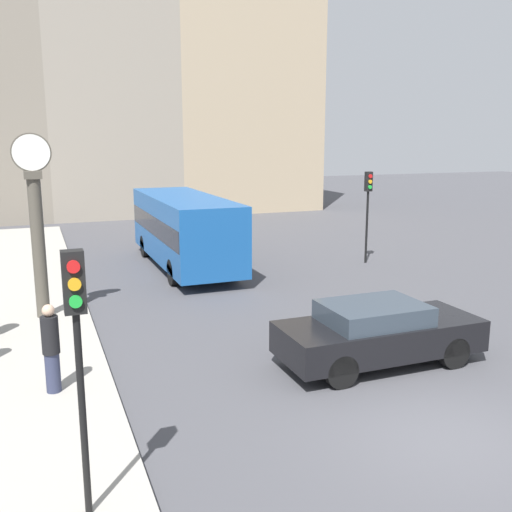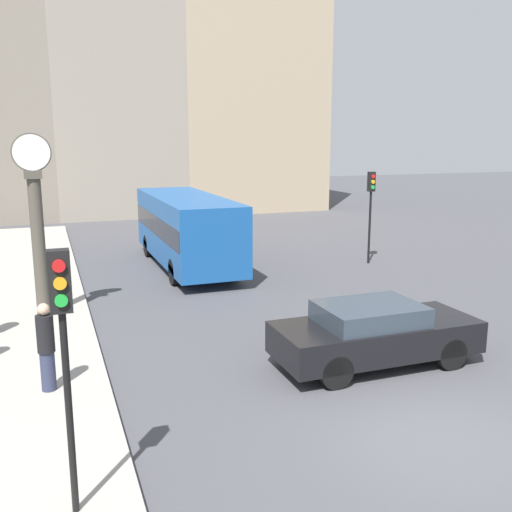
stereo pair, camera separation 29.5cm
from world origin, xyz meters
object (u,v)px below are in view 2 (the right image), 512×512
object	(u,v)px
traffic_light_far	(371,198)
pedestrian_black_jacket	(46,347)
sedan_car	(374,333)
bus_distant	(186,227)
traffic_light_near	(63,328)
street_clock	(37,229)

from	to	relation	value
traffic_light_far	pedestrian_black_jacket	world-z (taller)	traffic_light_far
traffic_light_far	sedan_car	bearing A→B (deg)	-120.75
pedestrian_black_jacket	bus_distant	bearing A→B (deg)	62.95
traffic_light_near	street_clock	distance (m)	9.02
bus_distant	pedestrian_black_jacket	bearing A→B (deg)	-117.05
sedan_car	traffic_light_far	distance (m)	10.71
sedan_car	traffic_light_far	xyz separation A→B (m)	(5.39, 9.06, 1.86)
sedan_car	traffic_light_near	size ratio (longest dim) A/B	1.30
traffic_light_near	traffic_light_far	size ratio (longest dim) A/B	0.96
sedan_car	street_clock	xyz separation A→B (m)	(-6.74, 5.84, 1.80)
street_clock	bus_distant	bearing A→B (deg)	44.09
street_clock	pedestrian_black_jacket	world-z (taller)	street_clock
traffic_light_near	traffic_light_far	xyz separation A→B (m)	(11.80, 12.24, -0.03)
traffic_light_far	traffic_light_near	bearing A→B (deg)	-133.96
traffic_light_far	street_clock	xyz separation A→B (m)	(-12.13, -3.22, -0.07)
bus_distant	traffic_light_far	distance (m)	7.22
traffic_light_far	street_clock	size ratio (longest dim) A/B	0.74
sedan_car	bus_distant	xyz separation A→B (m)	(-1.52, 10.91, 0.84)
bus_distant	pedestrian_black_jacket	size ratio (longest dim) A/B	4.78
pedestrian_black_jacket	traffic_light_far	bearing A→B (deg)	34.40
bus_distant	pedestrian_black_jacket	distance (m)	11.36
bus_distant	traffic_light_near	size ratio (longest dim) A/B	2.39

